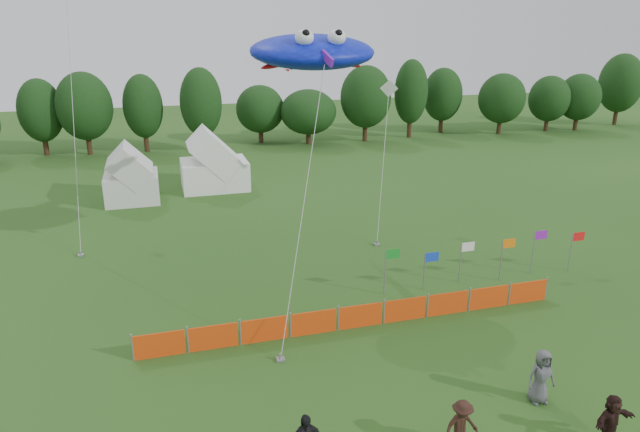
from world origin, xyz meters
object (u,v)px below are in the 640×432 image
object	(u,v)px
tent_left	(131,178)
spectator_c	(461,427)
barrier_fence	(360,316)
spectator_e	(541,376)
stingray_kite	(311,52)
tent_right	(214,165)
spectator_f	(611,420)

from	to	relation	value
tent_left	spectator_c	xyz separation A→B (m)	(9.62, -29.09, -0.80)
tent_left	barrier_fence	size ratio (longest dim) A/B	0.21
barrier_fence	spectator_e	bearing A→B (deg)	-57.74
spectator_e	stingray_kite	distance (m)	16.86
tent_right	stingray_kite	xyz separation A→B (m)	(3.18, -16.39, 8.92)
tent_left	spectator_f	distance (m)	33.17
stingray_kite	tent_left	bearing A→B (deg)	122.11
tent_left	spectator_c	world-z (taller)	tent_left
tent_right	barrier_fence	size ratio (longest dim) A/B	0.28
tent_right	spectator_e	bearing A→B (deg)	-76.09
tent_left	spectator_e	xyz separation A→B (m)	(13.30, -27.74, -0.70)
spectator_c	spectator_f	world-z (taller)	spectator_c
barrier_fence	stingray_kite	distance (m)	12.28
spectator_c	spectator_e	bearing A→B (deg)	16.62
tent_left	spectator_f	world-z (taller)	tent_left
spectator_c	stingray_kite	bearing A→B (deg)	88.18
tent_right	barrier_fence	xyz separation A→B (m)	(3.34, -23.22, -1.28)
barrier_fence	spectator_c	world-z (taller)	spectator_c
tent_left	stingray_kite	distance (m)	19.49
tent_left	tent_right	xyz separation A→B (m)	(5.99, 1.78, 0.13)
tent_right	spectator_e	world-z (taller)	tent_right
spectator_c	stingray_kite	xyz separation A→B (m)	(-0.45, 14.48, 9.85)
tent_right	spectator_f	world-z (taller)	tent_right
spectator_c	barrier_fence	bearing A→B (deg)	88.61
tent_right	barrier_fence	world-z (taller)	tent_right
barrier_fence	spectator_f	size ratio (longest dim) A/B	10.88
barrier_fence	spectator_f	xyz separation A→B (m)	(4.70, -8.60, 0.32)
spectator_c	spectator_e	size ratio (longest dim) A/B	0.89
spectator_e	spectator_f	xyz separation A→B (m)	(0.73, -2.31, -0.13)
barrier_fence	stingray_kite	world-z (taller)	stingray_kite
spectator_f	spectator_e	bearing A→B (deg)	99.35
barrier_fence	stingray_kite	size ratio (longest dim) A/B	1.13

